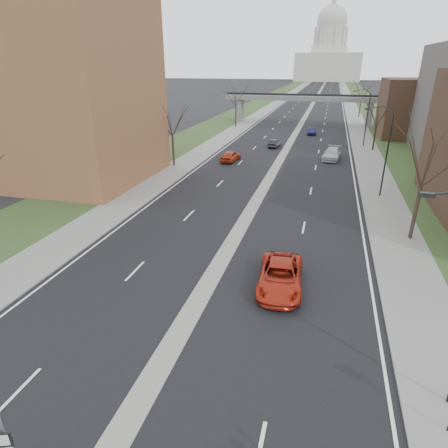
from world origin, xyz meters
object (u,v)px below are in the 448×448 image
at_px(car_left_far, 275,143).
at_px(car_left_near, 231,156).
at_px(car_right_mid, 332,154).
at_px(car_right_far, 312,131).
at_px(car_right_near, 280,276).

bearing_deg(car_left_far, car_left_near, 75.52).
bearing_deg(car_right_mid, car_left_near, -153.24).
relative_size(car_right_mid, car_right_far, 1.40).
bearing_deg(car_left_near, car_right_mid, -153.47).
bearing_deg(car_right_mid, car_right_far, 107.80).
relative_size(car_left_far, car_right_near, 0.69).
bearing_deg(car_left_near, car_right_near, 116.38).
bearing_deg(car_right_far, car_right_near, -89.01).
height_order(car_left_near, car_left_far, car_left_near).
xyz_separation_m(car_right_near, car_right_mid, (2.65, 34.72, 0.03)).
height_order(car_left_far, car_right_far, car_right_far).
height_order(car_left_far, car_right_mid, car_right_mid).
height_order(car_right_near, car_right_mid, car_right_mid).
height_order(car_left_near, car_right_mid, car_right_mid).
bearing_deg(car_left_far, car_right_mid, 152.39).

